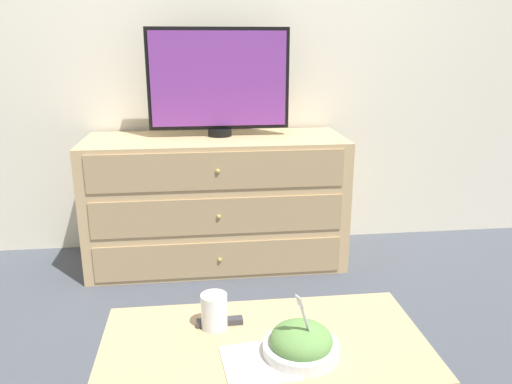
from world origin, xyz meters
TOP-DOWN VIEW (x-y plane):
  - ground_plane at (0.00, 0.00)m, footprint 12.00×12.00m
  - wall_back at (0.00, 0.03)m, footprint 12.00×0.05m
  - dresser at (-0.08, -0.30)m, footprint 1.47×0.56m
  - tv at (-0.05, -0.25)m, footprint 0.80×0.14m
  - coffee_table at (-0.01, -1.89)m, footprint 0.93×0.47m
  - takeout_bowl at (0.08, -1.96)m, footprint 0.21×0.21m
  - drink_cup at (-0.15, -1.79)m, footprint 0.08×0.08m
  - napkin at (-0.04, -1.99)m, footprint 0.21×0.21m
  - remote_control at (-0.13, -1.78)m, footprint 0.14×0.03m

SIDE VIEW (x-z plane):
  - ground_plane at x=0.00m, z-range 0.00..0.00m
  - dresser at x=-0.08m, z-range 0.00..0.76m
  - coffee_table at x=-0.01m, z-range 0.16..0.62m
  - napkin at x=-0.04m, z-range 0.46..0.46m
  - remote_control at x=-0.13m, z-range 0.46..0.48m
  - takeout_bowl at x=0.08m, z-range 0.40..0.59m
  - drink_cup at x=-0.15m, z-range 0.45..0.56m
  - tv at x=-0.05m, z-range 0.77..1.37m
  - wall_back at x=0.00m, z-range 0.00..2.60m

